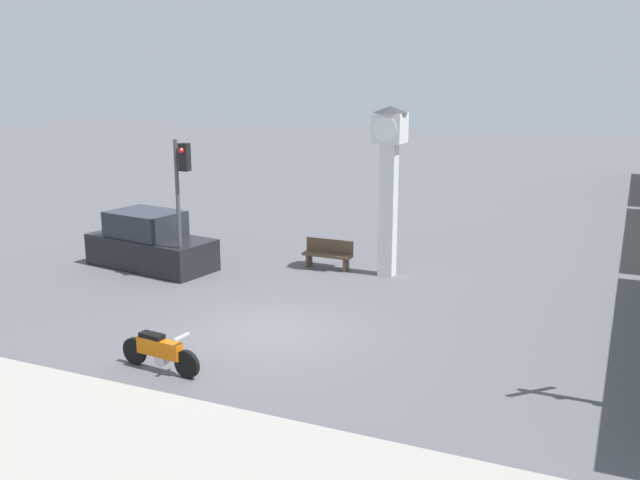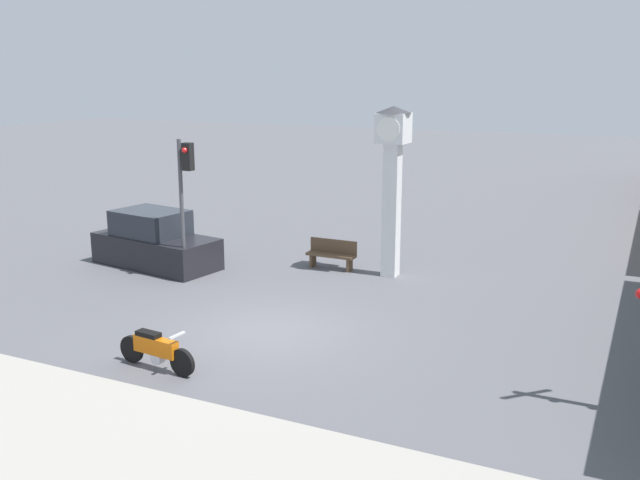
{
  "view_description": "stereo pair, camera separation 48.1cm",
  "coord_description": "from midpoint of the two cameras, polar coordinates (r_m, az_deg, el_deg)",
  "views": [
    {
      "loc": [
        7.66,
        -14.34,
        6.15
      ],
      "look_at": [
        0.52,
        1.75,
        1.95
      ],
      "focal_mm": 40.0,
      "sensor_mm": 36.0,
      "label": 1
    },
    {
      "loc": [
        8.09,
        -14.14,
        6.15
      ],
      "look_at": [
        0.52,
        1.75,
        1.95
      ],
      "focal_mm": 40.0,
      "sensor_mm": 36.0,
      "label": 2
    }
  ],
  "objects": [
    {
      "name": "parked_car",
      "position": [
        23.43,
        -14.03,
        -0.32
      ],
      "size": [
        4.43,
        2.43,
        1.8
      ],
      "rotation": [
        0.0,
        0.0,
        -0.16
      ],
      "color": "black",
      "rests_on": "ground_plane"
    },
    {
      "name": "clock_tower",
      "position": [
        21.4,
        4.9,
        5.88
      ],
      "size": [
        1.05,
        1.05,
        5.14
      ],
      "color": "white",
      "rests_on": "ground_plane"
    },
    {
      "name": "sidewalk_strip",
      "position": [
        12.33,
        -21.15,
        -17.22
      ],
      "size": [
        36.0,
        6.0,
        0.1
      ],
      "color": "#9E998E",
      "rests_on": "ground_plane"
    },
    {
      "name": "motorcycle",
      "position": [
        15.48,
        -13.59,
        -8.67
      ],
      "size": [
        2.03,
        0.44,
        0.9
      ],
      "rotation": [
        0.0,
        0.0,
        -0.1
      ],
      "color": "black",
      "rests_on": "ground_plane"
    },
    {
      "name": "bench",
      "position": [
        22.63,
        0.05,
        -1.07
      ],
      "size": [
        1.6,
        0.44,
        0.92
      ],
      "color": "brown",
      "rests_on": "ground_plane"
    },
    {
      "name": "ground_plane",
      "position": [
        17.4,
        -4.73,
        -7.34
      ],
      "size": [
        120.0,
        120.0,
        0.0
      ],
      "primitive_type": "plane",
      "color": "#56565B"
    },
    {
      "name": "traffic_light",
      "position": [
        21.16,
        -11.68,
        4.32
      ],
      "size": [
        0.5,
        0.35,
        4.23
      ],
      "color": "#47474C",
      "rests_on": "ground_plane"
    }
  ]
}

